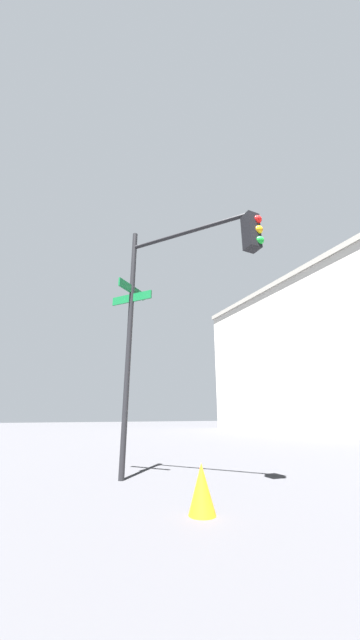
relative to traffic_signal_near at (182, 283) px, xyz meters
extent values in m
cylinder|color=black|center=(-1.05, -0.83, -1.16)|extent=(0.12, 0.12, 5.64)
cylinder|color=black|center=(0.09, 0.07, 1.26)|extent=(2.34, 1.88, 0.09)
cube|color=black|center=(1.23, 0.98, 0.81)|extent=(0.28, 0.28, 0.80)
sphere|color=red|center=(1.35, 1.07, 1.06)|extent=(0.18, 0.18, 0.18)
sphere|color=orange|center=(1.35, 1.07, 0.81)|extent=(0.18, 0.18, 0.18)
sphere|color=green|center=(1.35, 1.07, 0.56)|extent=(0.18, 0.18, 0.18)
cube|color=#0F5128|center=(-1.05, -0.83, -0.12)|extent=(0.89, 0.72, 0.20)
cube|color=#0F5128|center=(-1.05, -0.83, 0.10)|extent=(0.65, 0.81, 0.20)
cube|color=#BCB7AD|center=(-11.52, 23.62, 1.77)|extent=(19.18, 18.99, 11.50)
cube|color=gray|center=(-11.52, 23.62, 7.71)|extent=(19.48, 19.29, 0.40)
cone|color=orange|center=(1.44, -0.42, -3.68)|extent=(0.36, 0.36, 0.61)
camera|label=1|loc=(5.17, -2.50, -2.77)|focal=16.18mm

